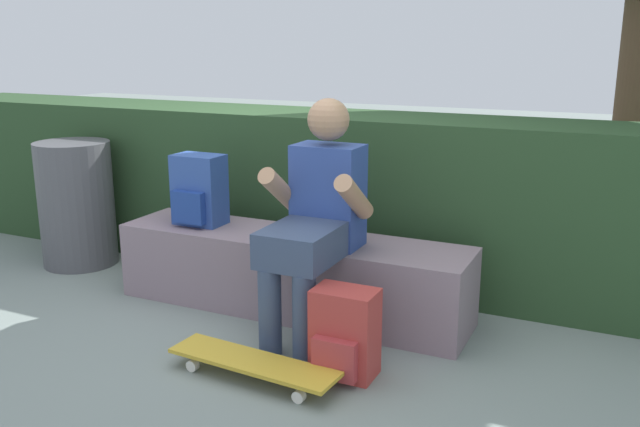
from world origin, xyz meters
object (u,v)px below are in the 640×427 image
backpack_on_ground (344,334)px  trash_bin (77,204)px  bench_main (291,273)px  person_skater (316,213)px  backpack_on_bench (199,191)px  skateboard_near_person (253,363)px

backpack_on_ground → trash_bin: size_ratio=0.49×
backpack_on_ground → bench_main: bearing=134.6°
bench_main → person_skater: size_ratio=1.68×
backpack_on_bench → skateboard_near_person: bearing=-43.9°
backpack_on_ground → trash_bin: 2.32m
bench_main → skateboard_near_person: bench_main is taller
person_skater → backpack_on_bench: person_skater is taller
bench_main → backpack_on_bench: backpack_on_bench is taller
person_skater → skateboard_near_person: person_skater is taller
trash_bin → person_skater: bearing=-9.8°
backpack_on_bench → backpack_on_ground: bearing=-26.2°
skateboard_near_person → person_skater: bearing=86.3°
skateboard_near_person → trash_bin: bearing=154.3°
person_skater → backpack_on_bench: (-0.84, 0.20, -0.01)m
skateboard_near_person → trash_bin: (-1.86, 0.90, 0.33)m
person_skater → backpack_on_bench: bearing=166.4°
person_skater → trash_bin: (-1.90, 0.33, -0.22)m
person_skater → backpack_on_ground: size_ratio=2.94×
bench_main → backpack_on_ground: bearing=-45.4°
person_skater → backpack_on_ground: 0.65m
backpack_on_ground → trash_bin: bearing=162.7°
skateboard_near_person → backpack_on_bench: 1.24m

